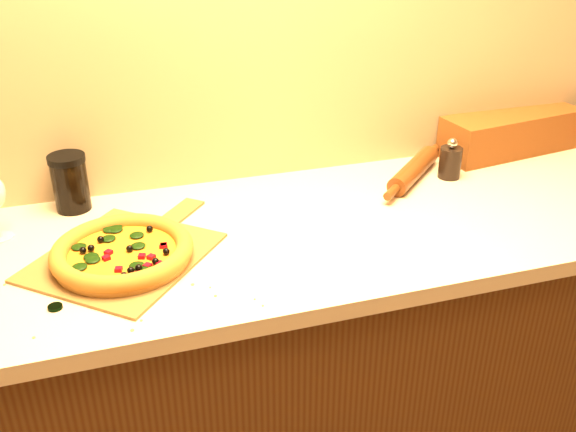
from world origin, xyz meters
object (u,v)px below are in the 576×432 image
object	(u,v)px
pizza	(123,252)
pepper_grinder	(450,161)
pizza_peel	(127,254)
rolling_pin	(413,170)
dark_jar	(70,182)

from	to	relation	value
pizza	pepper_grinder	size ratio (longest dim) A/B	2.63
pizza	pepper_grinder	distance (m)	0.95
pizza_peel	pizza	size ratio (longest dim) A/B	1.61
pepper_grinder	rolling_pin	distance (m)	0.11
pepper_grinder	dark_jar	bearing A→B (deg)	173.91
rolling_pin	dark_jar	size ratio (longest dim) A/B	2.06
pizza_peel	dark_jar	bearing A→B (deg)	152.72
pepper_grinder	dark_jar	world-z (taller)	dark_jar
pizza	dark_jar	bearing A→B (deg)	107.99
rolling_pin	pepper_grinder	bearing A→B (deg)	-10.02
rolling_pin	pizza	bearing A→B (deg)	-165.12
pizza	pepper_grinder	xyz separation A→B (m)	(0.93, 0.20, 0.02)
pizza_peel	dark_jar	world-z (taller)	dark_jar
pepper_grinder	dark_jar	xyz separation A→B (m)	(-1.03, 0.11, 0.03)
pizza_peel	pizza	xyz separation A→B (m)	(-0.01, -0.03, 0.02)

